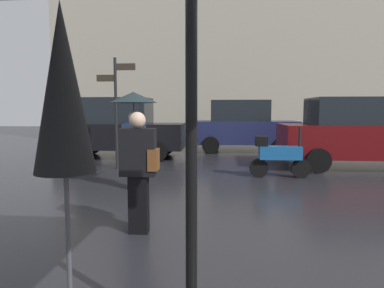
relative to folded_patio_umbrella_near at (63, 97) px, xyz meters
name	(u,v)px	position (x,y,z in m)	size (l,w,h in m)	color
folded_patio_umbrella_near	(63,97)	(0.00, 0.00, 0.00)	(0.44, 0.44, 2.41)	black
pedestrian_with_umbrella	(134,113)	(-0.62, 4.43, -0.16)	(0.97, 0.97, 2.00)	black
pedestrian_with_bag	(139,165)	(0.07, 1.97, -0.82)	(0.50, 0.24, 1.61)	black
parked_scooter	(278,155)	(2.55, 5.90, -1.17)	(1.46, 0.32, 1.23)	black
parked_car_left	(120,128)	(-2.30, 9.11, -0.71)	(4.28, 1.85, 2.05)	black
parked_car_right	(243,126)	(2.06, 11.23, -0.72)	(4.06, 1.98, 2.02)	#1E234C
parked_car_distant	(361,133)	(5.11, 7.51, -0.73)	(4.53, 2.00, 1.98)	#590C0F
street_signpost	(116,102)	(-1.72, 6.83, 0.12)	(1.08, 0.08, 3.06)	black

